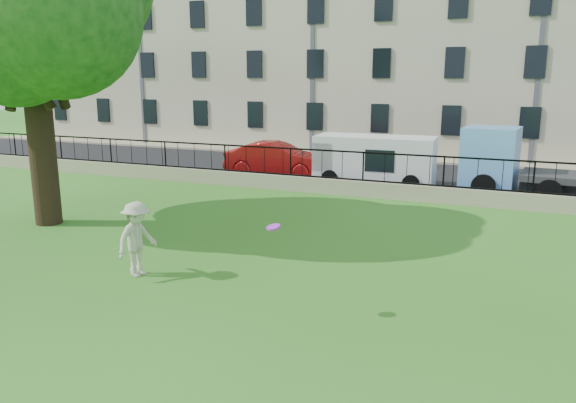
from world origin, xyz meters
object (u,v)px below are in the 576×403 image
at_px(frisbee, 273,227).
at_px(white_van, 374,161).
at_px(red_sedan, 277,159).
at_px(man, 137,239).
at_px(blue_truck, 548,164).

xyz_separation_m(frisbee, white_van, (-1.46, 13.72, -0.73)).
relative_size(frisbee, red_sedan, 0.06).
height_order(frisbee, red_sedan, frisbee).
distance_m(man, red_sedan, 13.55).
bearing_deg(white_van, man, -102.64).
distance_m(white_van, blue_truck, 6.66).
bearing_deg(red_sedan, blue_truck, -98.07).
distance_m(man, frisbee, 3.98).
bearing_deg(blue_truck, frisbee, -104.92).
height_order(man, white_van, white_van).
bearing_deg(red_sedan, man, -176.02).
bearing_deg(frisbee, man, 168.35).
xyz_separation_m(man, blue_truck, (9.00, 12.93, 0.42)).
bearing_deg(white_van, frisbee, -86.31).
bearing_deg(frisbee, red_sedan, 113.51).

